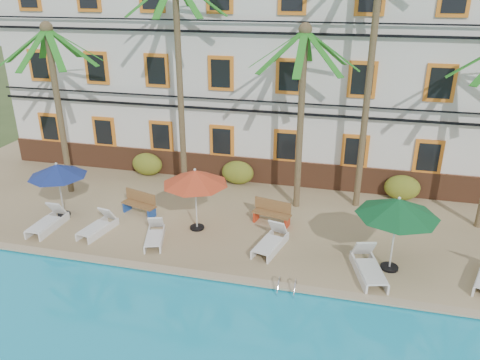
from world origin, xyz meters
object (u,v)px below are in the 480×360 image
(lounger_e, at_px, (368,267))
(palm_c, at_px, (302,94))
(palm_a, at_px, (55,87))
(lounger_b, at_px, (98,226))
(lounger_d, at_px, (271,241))
(bench_right, at_px, (272,212))
(umbrella_red, at_px, (195,178))
(umbrella_green, at_px, (398,208))
(umbrella_blue, at_px, (57,171))
(bench_left, at_px, (140,203))
(lounger_a, at_px, (48,222))
(pool_ladder, at_px, (287,290))
(lounger_c, at_px, (155,235))
(palm_d, at_px, (373,45))
(palm_b, at_px, (179,60))

(lounger_e, bearing_deg, palm_c, 122.65)
(palm_a, bearing_deg, lounger_b, -44.91)
(lounger_d, relative_size, bench_right, 1.25)
(umbrella_red, distance_m, umbrella_green, 7.08)
(umbrella_blue, bearing_deg, umbrella_green, -3.98)
(lounger_d, bearing_deg, bench_left, 165.70)
(lounger_a, height_order, pool_ladder, lounger_a)
(lounger_a, distance_m, bench_right, 8.57)
(umbrella_red, xyz_separation_m, lounger_e, (6.30, -1.65, -1.79))
(lounger_c, distance_m, lounger_e, 7.47)
(lounger_c, bearing_deg, bench_right, 31.94)
(lounger_a, bearing_deg, lounger_b, 5.49)
(lounger_d, relative_size, lounger_e, 0.92)
(umbrella_blue, height_order, bench_left, umbrella_blue)
(lounger_a, bearing_deg, lounger_e, -1.46)
(palm_d, relative_size, umbrella_green, 4.04)
(bench_right, bearing_deg, lounger_a, -163.26)
(palm_b, relative_size, lounger_e, 4.27)
(umbrella_red, relative_size, bench_left, 1.57)
(bench_left, distance_m, pool_ladder, 7.50)
(palm_c, distance_m, umbrella_blue, 9.91)
(lounger_c, relative_size, pool_ladder, 2.37)
(lounger_a, relative_size, bench_right, 1.20)
(umbrella_red, distance_m, bench_left, 3.15)
(pool_ladder, bearing_deg, lounger_a, 169.86)
(lounger_e, height_order, pool_ladder, lounger_e)
(lounger_b, relative_size, bench_left, 1.15)
(umbrella_green, distance_m, bench_right, 5.13)
(palm_b, height_order, lounger_b, palm_b)
(palm_c, distance_m, lounger_c, 7.63)
(umbrella_blue, relative_size, bench_right, 1.44)
(lounger_c, xyz_separation_m, lounger_d, (4.16, 0.51, 0.03))
(palm_a, bearing_deg, pool_ladder, -25.36)
(umbrella_blue, distance_m, lounger_a, 1.99)
(palm_c, bearing_deg, bench_left, -159.96)
(umbrella_green, bearing_deg, lounger_b, -179.63)
(bench_right, bearing_deg, lounger_c, -148.06)
(umbrella_blue, relative_size, lounger_c, 1.28)
(lounger_a, distance_m, lounger_b, 2.01)
(lounger_c, bearing_deg, lounger_a, -179.29)
(lounger_d, xyz_separation_m, pool_ladder, (0.91, -2.25, -0.29))
(pool_ladder, bearing_deg, lounger_b, 165.80)
(palm_b, xyz_separation_m, lounger_b, (-1.80, -4.49, -5.50))
(palm_b, xyz_separation_m, lounger_c, (0.53, -4.63, -5.51))
(palm_c, bearing_deg, lounger_e, -57.35)
(umbrella_red, bearing_deg, bench_left, 166.02)
(lounger_a, height_order, bench_left, bench_left)
(palm_c, relative_size, lounger_d, 3.74)
(umbrella_blue, height_order, lounger_c, umbrella_blue)
(umbrella_red, xyz_separation_m, lounger_a, (-5.50, -1.34, -1.81))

